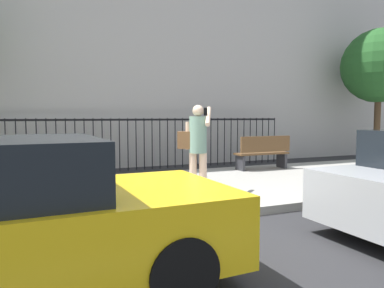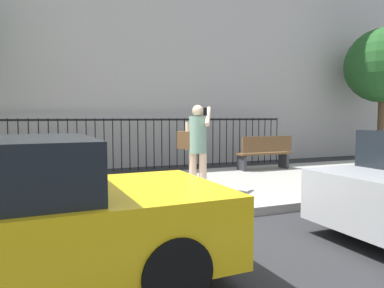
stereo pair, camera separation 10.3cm
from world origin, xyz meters
name	(u,v)px [view 1 (the left image)]	position (x,y,z in m)	size (l,w,h in m)	color
ground_plane	(177,227)	(0.00, 0.00, 0.00)	(60.00, 60.00, 0.00)	#28282B
sidewalk	(139,193)	(0.00, 2.20, 0.07)	(28.00, 4.40, 0.15)	#9E9B93
iron_fence	(107,138)	(0.00, 5.90, 1.02)	(12.03, 0.04, 1.60)	black
taxi_yellow	(1,223)	(-2.21, -1.40, 0.70)	(4.26, 1.97, 1.45)	yellow
pedestrian_on_phone	(197,142)	(0.99, 1.50, 1.15)	(0.72, 0.60, 1.72)	beige
street_bench	(263,152)	(3.97, 3.61, 0.65)	(1.60, 0.45, 0.95)	brown
street_tree_far	(379,66)	(9.85, 4.82, 3.51)	(2.72, 2.72, 4.88)	#4C3823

